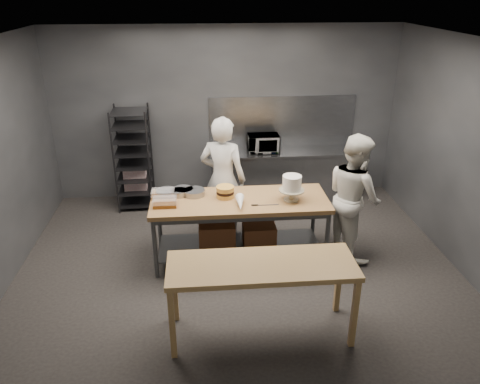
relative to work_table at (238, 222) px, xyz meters
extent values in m
plane|color=black|center=(-0.02, -0.21, -0.57)|extent=(6.00, 6.00, 0.00)
cube|color=#4C4F54|center=(-0.02, 2.29, 0.93)|extent=(6.00, 0.04, 3.00)
cube|color=brown|center=(0.03, -0.01, 0.32)|extent=(2.40, 0.90, 0.06)
cube|color=#47494C|center=(0.03, -0.01, -0.37)|extent=(2.25, 0.75, 0.03)
cylinder|color=#47494C|center=(-1.11, -0.40, -0.14)|extent=(0.06, 0.06, 0.86)
cylinder|color=#47494C|center=(-1.11, 0.38, -0.14)|extent=(0.06, 0.06, 0.86)
cylinder|color=#47494C|center=(1.17, -0.40, -0.14)|extent=(0.06, 0.06, 0.86)
cylinder|color=#47494C|center=(1.17, 0.38, -0.14)|extent=(0.06, 0.06, 0.86)
cube|color=brown|center=(-0.29, 0.02, -0.18)|extent=(0.50, 0.40, 0.35)
cube|color=brown|center=(0.30, 0.01, -0.21)|extent=(0.45, 0.38, 0.30)
cube|color=olive|center=(0.12, -1.58, 0.30)|extent=(2.00, 0.70, 0.06)
cube|color=olive|center=(-0.83, -1.88, -0.15)|extent=(0.06, 0.06, 0.84)
cube|color=olive|center=(-0.83, -1.28, -0.15)|extent=(0.06, 0.06, 0.84)
cube|color=olive|center=(1.07, -1.88, -0.15)|extent=(0.06, 0.06, 0.84)
cube|color=olive|center=(1.07, -1.28, -0.15)|extent=(0.06, 0.06, 0.84)
cube|color=slate|center=(0.98, 1.97, 0.31)|extent=(2.60, 0.60, 0.04)
cube|color=slate|center=(0.98, 1.97, -0.14)|extent=(2.56, 0.56, 0.86)
cube|color=slate|center=(0.98, 2.27, 0.78)|extent=(2.60, 0.02, 0.90)
cube|color=black|center=(-1.62, 1.89, 0.30)|extent=(0.61, 0.66, 1.75)
cube|color=white|center=(-1.62, 1.89, -0.03)|extent=(0.39, 0.25, 0.45)
imported|color=silver|center=(-0.17, 0.64, 0.38)|extent=(0.81, 0.67, 1.90)
imported|color=silver|center=(1.62, 0.00, 0.32)|extent=(0.86, 1.00, 1.79)
imported|color=black|center=(0.61, 1.97, 0.48)|extent=(0.54, 0.37, 0.30)
cylinder|color=#AEA68B|center=(0.72, -0.10, 0.36)|extent=(0.20, 0.20, 0.02)
cylinder|color=#AEA68B|center=(0.72, -0.10, 0.43)|extent=(0.06, 0.06, 0.12)
cylinder|color=#AEA68B|center=(0.72, -0.10, 0.50)|extent=(0.34, 0.34, 0.02)
cylinder|color=white|center=(0.72, -0.10, 0.60)|extent=(0.25, 0.25, 0.20)
cylinder|color=gold|center=(-0.16, 0.07, 0.38)|extent=(0.24, 0.24, 0.06)
cylinder|color=black|center=(-0.16, 0.07, 0.43)|extent=(0.24, 0.24, 0.04)
cylinder|color=gold|center=(-0.16, 0.07, 0.48)|extent=(0.24, 0.24, 0.06)
cylinder|color=gray|center=(-0.79, 0.20, 0.39)|extent=(0.23, 0.23, 0.07)
cylinder|color=gray|center=(-0.59, 0.19, 0.39)|extent=(0.30, 0.30, 0.07)
cylinder|color=gray|center=(-0.96, 0.22, 0.39)|extent=(0.29, 0.29, 0.07)
cylinder|color=gray|center=(-0.74, 0.25, 0.39)|extent=(0.28, 0.28, 0.07)
cone|color=white|center=(0.01, -0.26, 0.41)|extent=(0.14, 0.39, 0.12)
cube|color=slate|center=(0.39, -0.22, 0.35)|extent=(0.28, 0.02, 0.00)
cube|color=black|center=(0.21, -0.22, 0.36)|extent=(0.09, 0.02, 0.02)
cube|color=#955C1D|center=(-0.97, -0.13, 0.37)|extent=(0.30, 0.20, 0.05)
cube|color=silver|center=(-0.97, -0.13, 0.43)|extent=(0.31, 0.21, 0.06)
cube|color=#955C1D|center=(-1.01, 0.14, 0.37)|extent=(0.30, 0.20, 0.05)
cube|color=silver|center=(-1.01, 0.14, 0.43)|extent=(0.31, 0.21, 0.06)
camera|label=1|loc=(-0.47, -5.72, 3.02)|focal=35.00mm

